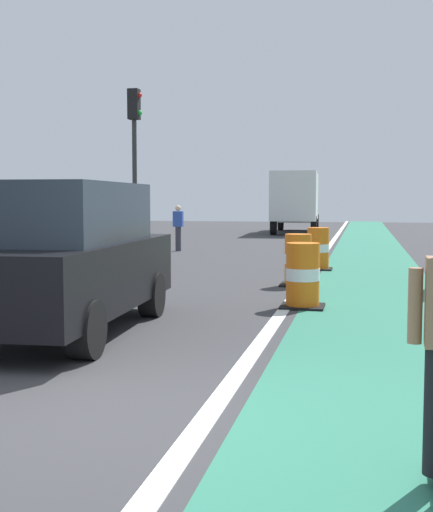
{
  "coord_description": "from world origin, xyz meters",
  "views": [
    {
      "loc": [
        2.14,
        -5.28,
        1.81
      ],
      "look_at": [
        0.34,
        3.08,
        1.1
      ],
      "focal_mm": 47.62,
      "sensor_mm": 36.0,
      "label": 1
    }
  ],
  "objects_px": {
    "pedestrian_crossing": "(178,227)",
    "traffic_barrel_back": "(318,249)",
    "delivery_truck_down_block": "(296,199)",
    "traffic_barrel_front": "(303,276)",
    "traffic_barrel_mid": "(298,260)",
    "traffic_light_corner": "(135,143)",
    "parked_suv_nearest": "(65,257)"
  },
  "relations": [
    {
      "from": "traffic_barrel_back",
      "to": "pedestrian_crossing",
      "type": "bearing_deg",
      "value": 134.12
    },
    {
      "from": "parked_suv_nearest",
      "to": "pedestrian_crossing",
      "type": "xyz_separation_m",
      "value": [
        -2.41,
        14.52,
        -0.17
      ]
    },
    {
      "from": "traffic_light_corner",
      "to": "pedestrian_crossing",
      "type": "distance_m",
      "value": 4.36
    },
    {
      "from": "pedestrian_crossing",
      "to": "delivery_truck_down_block",
      "type": "bearing_deg",
      "value": 78.81
    },
    {
      "from": "traffic_light_corner",
      "to": "traffic_barrel_back",
      "type": "bearing_deg",
      "value": -19.07
    },
    {
      "from": "traffic_barrel_mid",
      "to": "delivery_truck_down_block",
      "type": "height_order",
      "value": "delivery_truck_down_block"
    },
    {
      "from": "parked_suv_nearest",
      "to": "pedestrian_crossing",
      "type": "distance_m",
      "value": 14.72
    },
    {
      "from": "parked_suv_nearest",
      "to": "traffic_light_corner",
      "type": "height_order",
      "value": "traffic_light_corner"
    },
    {
      "from": "traffic_barrel_front",
      "to": "traffic_barrel_mid",
      "type": "xyz_separation_m",
      "value": [
        -0.35,
        2.92,
        0.0
      ]
    },
    {
      "from": "traffic_barrel_front",
      "to": "traffic_light_corner",
      "type": "bearing_deg",
      "value": 125.02
    },
    {
      "from": "pedestrian_crossing",
      "to": "traffic_barrel_back",
      "type": "bearing_deg",
      "value": -45.88
    },
    {
      "from": "traffic_barrel_back",
      "to": "delivery_truck_down_block",
      "type": "height_order",
      "value": "delivery_truck_down_block"
    },
    {
      "from": "traffic_light_corner",
      "to": "delivery_truck_down_block",
      "type": "bearing_deg",
      "value": 79.72
    },
    {
      "from": "parked_suv_nearest",
      "to": "traffic_barrel_back",
      "type": "height_order",
      "value": "parked_suv_nearest"
    },
    {
      "from": "traffic_barrel_back",
      "to": "delivery_truck_down_block",
      "type": "relative_size",
      "value": 0.14
    },
    {
      "from": "traffic_barrel_mid",
      "to": "traffic_light_corner",
      "type": "relative_size",
      "value": 0.21
    },
    {
      "from": "parked_suv_nearest",
      "to": "traffic_barrel_mid",
      "type": "distance_m",
      "value": 6.34
    },
    {
      "from": "parked_suv_nearest",
      "to": "traffic_light_corner",
      "type": "bearing_deg",
      "value": 104.19
    },
    {
      "from": "traffic_light_corner",
      "to": "pedestrian_crossing",
      "type": "xyz_separation_m",
      "value": [
        0.39,
        3.45,
        -2.64
      ]
    },
    {
      "from": "parked_suv_nearest",
      "to": "traffic_barrel_front",
      "type": "xyz_separation_m",
      "value": [
        2.97,
        2.84,
        -0.5
      ]
    },
    {
      "from": "pedestrian_crossing",
      "to": "parked_suv_nearest",
      "type": "bearing_deg",
      "value": -80.59
    },
    {
      "from": "parked_suv_nearest",
      "to": "traffic_barrel_back",
      "type": "distance_m",
      "value": 9.57
    },
    {
      "from": "parked_suv_nearest",
      "to": "pedestrian_crossing",
      "type": "relative_size",
      "value": 2.9
    },
    {
      "from": "traffic_barrel_front",
      "to": "traffic_barrel_mid",
      "type": "relative_size",
      "value": 1.0
    },
    {
      "from": "traffic_barrel_mid",
      "to": "traffic_light_corner",
      "type": "distance_m",
      "value": 8.15
    },
    {
      "from": "delivery_truck_down_block",
      "to": "pedestrian_crossing",
      "type": "bearing_deg",
      "value": -101.19
    },
    {
      "from": "parked_suv_nearest",
      "to": "traffic_barrel_back",
      "type": "xyz_separation_m",
      "value": [
        2.82,
        9.13,
        -0.5
      ]
    },
    {
      "from": "parked_suv_nearest",
      "to": "traffic_light_corner",
      "type": "xyz_separation_m",
      "value": [
        -2.8,
        11.07,
        2.47
      ]
    },
    {
      "from": "traffic_barrel_mid",
      "to": "traffic_barrel_back",
      "type": "xyz_separation_m",
      "value": [
        0.2,
        3.37,
        0.0
      ]
    },
    {
      "from": "parked_suv_nearest",
      "to": "traffic_barrel_mid",
      "type": "bearing_deg",
      "value": 65.55
    },
    {
      "from": "traffic_barrel_front",
      "to": "delivery_truck_down_block",
      "type": "relative_size",
      "value": 0.14
    },
    {
      "from": "traffic_barrel_mid",
      "to": "pedestrian_crossing",
      "type": "distance_m",
      "value": 10.11
    }
  ]
}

